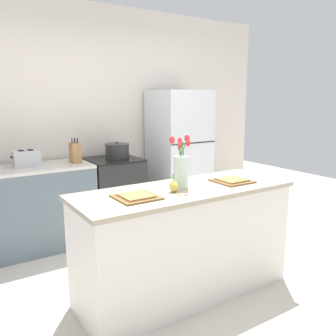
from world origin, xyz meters
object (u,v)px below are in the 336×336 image
(refrigerator, at_px, (179,156))
(pear_figurine, at_px, (174,186))
(flower_vase, at_px, (181,169))
(plate_setting_left, at_px, (136,197))
(knife_block, at_px, (75,153))
(cooking_pot, at_px, (117,151))
(plate_setting_right, at_px, (232,181))
(toaster, at_px, (26,158))
(stove_range, at_px, (114,195))

(refrigerator, relative_size, pear_figurine, 14.92)
(refrigerator, xyz_separation_m, flower_vase, (-1.07, -1.57, 0.21))
(plate_setting_left, height_order, knife_block, knife_block)
(flower_vase, bearing_deg, refrigerator, 55.78)
(flower_vase, distance_m, cooking_pot, 1.61)
(plate_setting_right, bearing_deg, flower_vase, 172.07)
(flower_vase, xyz_separation_m, plate_setting_right, (0.48, -0.07, -0.14))
(pear_figurine, xyz_separation_m, plate_setting_left, (-0.32, 0.01, -0.03))
(refrigerator, bearing_deg, pear_figurine, -125.85)
(flower_vase, bearing_deg, toaster, 117.49)
(flower_vase, distance_m, toaster, 1.81)
(refrigerator, height_order, knife_block, refrigerator)
(knife_block, bearing_deg, cooking_pot, 7.05)
(refrigerator, height_order, toaster, refrigerator)
(refrigerator, distance_m, cooking_pot, 0.89)
(stove_range, height_order, refrigerator, refrigerator)
(pear_figurine, bearing_deg, flower_vase, 31.96)
(stove_range, xyz_separation_m, toaster, (-0.96, 0.03, 0.54))
(toaster, xyz_separation_m, knife_block, (0.50, -0.07, 0.03))
(pear_figurine, bearing_deg, stove_range, 81.63)
(knife_block, bearing_deg, plate_setting_left, -93.61)
(plate_setting_left, bearing_deg, knife_block, 86.39)
(plate_setting_right, relative_size, knife_block, 1.09)
(pear_figurine, relative_size, knife_block, 0.42)
(pear_figurine, distance_m, toaster, 1.83)
(pear_figurine, height_order, cooking_pot, cooking_pot)
(plate_setting_left, xyz_separation_m, cooking_pot, (0.63, 1.67, 0.07))
(refrigerator, xyz_separation_m, plate_setting_left, (-1.51, -1.64, 0.06))
(stove_range, xyz_separation_m, pear_figurine, (-0.24, -1.65, 0.50))
(plate_setting_left, relative_size, knife_block, 1.09)
(refrigerator, height_order, pear_figurine, refrigerator)
(toaster, relative_size, knife_block, 1.04)
(cooking_pot, bearing_deg, refrigerator, -1.73)
(stove_range, xyz_separation_m, refrigerator, (0.95, 0.00, 0.40))
(refrigerator, xyz_separation_m, plate_setting_right, (-0.59, -1.64, 0.06))
(pear_figurine, distance_m, plate_setting_right, 0.60)
(plate_setting_left, bearing_deg, refrigerator, 47.39)
(stove_range, bearing_deg, refrigerator, 0.04)
(toaster, bearing_deg, plate_setting_right, -51.80)
(stove_range, relative_size, pear_figurine, 7.91)
(pear_figurine, height_order, knife_block, knife_block)
(refrigerator, relative_size, knife_block, 6.28)
(cooking_pot, bearing_deg, flower_vase, -96.85)
(pear_figurine, relative_size, plate_setting_right, 0.38)
(refrigerator, bearing_deg, cooking_pot, 178.27)
(pear_figurine, bearing_deg, plate_setting_left, 178.41)
(plate_setting_right, distance_m, cooking_pot, 1.69)
(refrigerator, distance_m, flower_vase, 1.92)
(stove_range, relative_size, refrigerator, 0.53)
(refrigerator, bearing_deg, toaster, 179.03)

